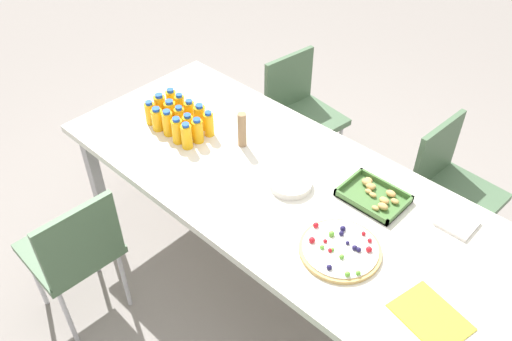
# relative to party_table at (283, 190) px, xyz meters

# --- Properties ---
(ground_plane) EXTENTS (12.00, 12.00, 0.00)m
(ground_plane) POSITION_rel_party_table_xyz_m (0.00, 0.00, -0.68)
(ground_plane) COLOR gray
(party_table) EXTENTS (2.33, 0.97, 0.74)m
(party_table) POSITION_rel_party_table_xyz_m (0.00, 0.00, 0.00)
(party_table) COLOR silver
(party_table) RESTS_ON ground_plane
(chair_far_right) EXTENTS (0.42, 0.42, 0.83)m
(chair_far_right) POSITION_rel_party_table_xyz_m (0.49, 0.81, -0.18)
(chair_far_right) COLOR #4C6B4C
(chair_far_right) RESTS_ON ground_plane
(chair_far_left) EXTENTS (0.45, 0.45, 0.83)m
(chair_far_left) POSITION_rel_party_table_xyz_m (-0.55, 0.81, -0.18)
(chair_far_left) COLOR #4C6B4C
(chair_far_left) RESTS_ON ground_plane
(chair_near_left) EXTENTS (0.42, 0.42, 0.83)m
(chair_near_left) POSITION_rel_party_table_xyz_m (-0.57, -0.83, -0.18)
(chair_near_left) COLOR #4C6B4C
(chair_near_left) RESTS_ON ground_plane
(juice_bottle_0) EXTENTS (0.05, 0.05, 0.14)m
(juice_bottle_0) POSITION_rel_party_table_xyz_m (-0.83, -0.13, 0.12)
(juice_bottle_0) COLOR #F9AC14
(juice_bottle_0) RESTS_ON party_table
(juice_bottle_1) EXTENTS (0.06, 0.06, 0.13)m
(juice_bottle_1) POSITION_rel_party_table_xyz_m (-0.76, -0.14, 0.12)
(juice_bottle_1) COLOR #F9AD14
(juice_bottle_1) RESTS_ON party_table
(juice_bottle_2) EXTENTS (0.06, 0.06, 0.15)m
(juice_bottle_2) POSITION_rel_party_table_xyz_m (-0.68, -0.13, 0.13)
(juice_bottle_2) COLOR #FAAD14
(juice_bottle_2) RESTS_ON party_table
(juice_bottle_3) EXTENTS (0.06, 0.06, 0.15)m
(juice_bottle_3) POSITION_rel_party_table_xyz_m (-0.60, -0.14, 0.13)
(juice_bottle_3) COLOR #FAAE14
(juice_bottle_3) RESTS_ON party_table
(juice_bottle_4) EXTENTS (0.06, 0.06, 0.15)m
(juice_bottle_4) POSITION_rel_party_table_xyz_m (-0.53, -0.14, 0.13)
(juice_bottle_4) COLOR #FAAE14
(juice_bottle_4) RESTS_ON party_table
(juice_bottle_5) EXTENTS (0.06, 0.06, 0.15)m
(juice_bottle_5) POSITION_rel_party_table_xyz_m (-0.83, -0.06, 0.13)
(juice_bottle_5) COLOR #F9AD14
(juice_bottle_5) RESTS_ON party_table
(juice_bottle_6) EXTENTS (0.06, 0.06, 0.15)m
(juice_bottle_6) POSITION_rel_party_table_xyz_m (-0.75, -0.06, 0.13)
(juice_bottle_6) COLOR #FAAE14
(juice_bottle_6) RESTS_ON party_table
(juice_bottle_7) EXTENTS (0.06, 0.06, 0.14)m
(juice_bottle_7) POSITION_rel_party_table_xyz_m (-0.68, -0.06, 0.12)
(juice_bottle_7) COLOR #F9AE14
(juice_bottle_7) RESTS_ON party_table
(juice_bottle_8) EXTENTS (0.06, 0.06, 0.13)m
(juice_bottle_8) POSITION_rel_party_table_xyz_m (-0.60, -0.07, 0.12)
(juice_bottle_8) COLOR #FAAD14
(juice_bottle_8) RESTS_ON party_table
(juice_bottle_9) EXTENTS (0.06, 0.06, 0.14)m
(juice_bottle_9) POSITION_rel_party_table_xyz_m (-0.53, -0.07, 0.12)
(juice_bottle_9) COLOR #F9AF14
(juice_bottle_9) RESTS_ON party_table
(juice_bottle_10) EXTENTS (0.06, 0.06, 0.14)m
(juice_bottle_10) POSITION_rel_party_table_xyz_m (-0.83, 0.02, 0.12)
(juice_bottle_10) COLOR #F9AE14
(juice_bottle_10) RESTS_ON party_table
(juice_bottle_11) EXTENTS (0.05, 0.05, 0.15)m
(juice_bottle_11) POSITION_rel_party_table_xyz_m (-0.75, 0.01, 0.13)
(juice_bottle_11) COLOR #F9AE14
(juice_bottle_11) RESTS_ON party_table
(juice_bottle_12) EXTENTS (0.06, 0.06, 0.14)m
(juice_bottle_12) POSITION_rel_party_table_xyz_m (-0.68, 0.02, 0.12)
(juice_bottle_12) COLOR #F9AC14
(juice_bottle_12) RESTS_ON party_table
(juice_bottle_13) EXTENTS (0.06, 0.06, 0.15)m
(juice_bottle_13) POSITION_rel_party_table_xyz_m (-0.60, 0.02, 0.13)
(juice_bottle_13) COLOR #FAAD14
(juice_bottle_13) RESTS_ON party_table
(juice_bottle_14) EXTENTS (0.05, 0.05, 0.14)m
(juice_bottle_14) POSITION_rel_party_table_xyz_m (-0.53, 0.01, 0.12)
(juice_bottle_14) COLOR #FAAE14
(juice_bottle_14) RESTS_ON party_table
(fruit_pizza) EXTENTS (0.34, 0.34, 0.05)m
(fruit_pizza) POSITION_rel_party_table_xyz_m (0.45, -0.16, 0.07)
(fruit_pizza) COLOR tan
(fruit_pizza) RESTS_ON party_table
(snack_tray) EXTENTS (0.29, 0.22, 0.04)m
(snack_tray) POSITION_rel_party_table_xyz_m (0.37, 0.20, 0.07)
(snack_tray) COLOR #477238
(snack_tray) RESTS_ON party_table
(plate_stack) EXTENTS (0.20, 0.20, 0.03)m
(plate_stack) POSITION_rel_party_table_xyz_m (0.04, -0.00, 0.07)
(plate_stack) COLOR silver
(plate_stack) RESTS_ON party_table
(napkin_stack) EXTENTS (0.15, 0.15, 0.02)m
(napkin_stack) POSITION_rel_party_table_xyz_m (0.73, 0.31, 0.07)
(napkin_stack) COLOR white
(napkin_stack) RESTS_ON party_table
(cardboard_tube) EXTENTS (0.04, 0.04, 0.19)m
(cardboard_tube) POSITION_rel_party_table_xyz_m (-0.34, 0.07, 0.15)
(cardboard_tube) COLOR #9E7A56
(cardboard_tube) RESTS_ON party_table
(paper_folder) EXTENTS (0.30, 0.25, 0.01)m
(paper_folder) POSITION_rel_party_table_xyz_m (0.88, -0.19, 0.06)
(paper_folder) COLOR yellow
(paper_folder) RESTS_ON party_table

